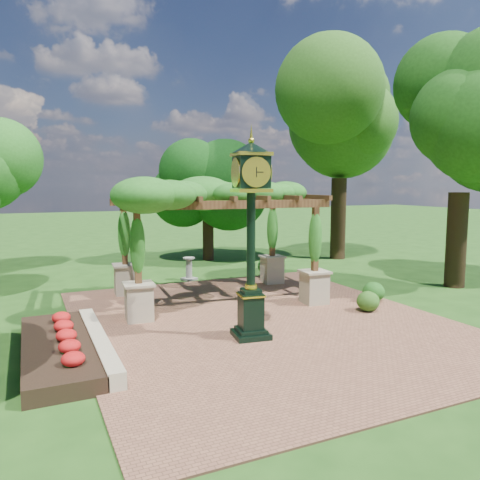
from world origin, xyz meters
name	(u,v)px	position (x,y,z in m)	size (l,w,h in m)	color
ground	(279,332)	(0.00, 0.00, 0.00)	(120.00, 120.00, 0.00)	#1E4714
brick_plaza	(262,321)	(0.00, 1.00, 0.02)	(10.00, 12.00, 0.04)	brown
border_wall	(98,343)	(-4.60, 0.50, 0.20)	(0.35, 5.00, 0.40)	#C6B793
flower_bed	(58,349)	(-5.50, 0.50, 0.18)	(1.50, 5.00, 0.36)	red
pedestal_clock	(251,222)	(-0.93, -0.18, 2.99)	(1.12, 1.12, 5.01)	black
pergola	(216,200)	(-0.21, 3.98, 3.39)	(6.90, 4.66, 4.14)	tan
sundial	(189,270)	(0.00, 7.51, 0.41)	(0.68, 0.68, 0.94)	gray
shrub_front	(368,301)	(3.41, 0.51, 0.35)	(0.69, 0.69, 0.62)	#285418
shrub_mid	(374,292)	(4.37, 1.37, 0.37)	(0.73, 0.73, 0.65)	#1D5317
shrub_back	(269,266)	(3.30, 6.69, 0.48)	(0.97, 0.97, 0.88)	#256A1E
tree_north	(208,180)	(2.56, 12.01, 4.14)	(3.78, 3.78, 6.03)	#321E14
tree_east_far	(341,114)	(9.00, 9.62, 7.50)	(4.86, 4.86, 10.94)	#302013
tree_east_near	(463,117)	(8.89, 2.04, 6.38)	(4.26, 4.26, 9.33)	#352315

